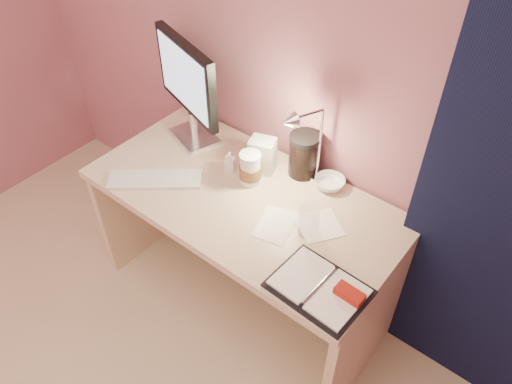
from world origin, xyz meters
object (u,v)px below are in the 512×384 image
Objects in this scene: lotion_bottle at (230,162)px; product_box at (262,155)px; dark_jar at (303,157)px; planner at (321,288)px; monitor at (189,83)px; coffee_cup at (250,169)px; keyboard at (155,180)px; desk at (254,222)px; desk_lamp at (317,147)px; clear_cup at (309,220)px; bowl at (330,183)px.

product_box is at bearing 39.74° from lotion_bottle.
lotion_bottle is 0.52× the size of dark_jar.
monitor is at bearing 161.70° from planner.
product_box is (-0.01, 0.10, 0.01)m from coffee_cup.
coffee_cup is (0.34, 0.26, 0.06)m from keyboard.
desk is 3.67× the size of desk_lamp.
monitor is 2.77× the size of dark_jar.
coffee_cup is 1.09× the size of clear_cup.
bowl reaches higher than keyboard.
monitor reaches higher than bowl.
dark_jar reaches higher than bowl.
product_box is at bearing -162.82° from bowl.
desk is 9.77× the size of clear_cup.
lotion_bottle is 0.26× the size of desk_lamp.
planner is at bearing -3.08° from monitor.
bowl is at bearing 26.69° from monitor.
coffee_cup is at bearing -2.42° from lotion_bottle.
desk is 0.41m from bowl.
dark_jar reaches higher than desk.
desk_lamp is at bearing -12.68° from product_box.
lotion_bottle is at bearing 12.41° from keyboard.
product_box is (0.11, 0.09, 0.03)m from lotion_bottle.
desk is at bearing 154.78° from planner.
bowl is (0.29, 0.19, -0.05)m from coffee_cup.
desk is at bearing -87.63° from product_box.
monitor reaches higher than dark_jar.
product_box reaches higher than clear_cup.
dark_jar reaches higher than lotion_bottle.
lotion_bottle is 0.44m from desk_lamp.
clear_cup is at bearing -51.69° from dark_jar.
desk is at bearing -7.00° from lotion_bottle.
dark_jar is at bearing 12.44° from product_box.
desk_lamp is at bearing -32.88° from dark_jar.
keyboard is 1.19× the size of planner.
product_box reaches higher than planner.
product_box is (-0.39, 0.19, 0.01)m from clear_cup.
planner is 0.29m from clear_cup.
dark_jar is at bearing 128.31° from clear_cup.
product_box is at bearing -148.46° from dark_jar.
monitor is 0.85m from clear_cup.
desk_lamp is at bearing 18.35° from lotion_bottle.
desk is at bearing -121.50° from desk_lamp.
lotion_bottle is at bearing 3.46° from monitor.
lotion_bottle is at bearing -144.80° from dark_jar.
monitor is 0.78m from bowl.
monitor is 1.24× the size of keyboard.
monitor is 3.08× the size of product_box.
clear_cup is 0.37m from dark_jar.
desk_lamp is (0.22, 0.14, 0.46)m from desk.
dark_jar is at bearing 4.14° from keyboard.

